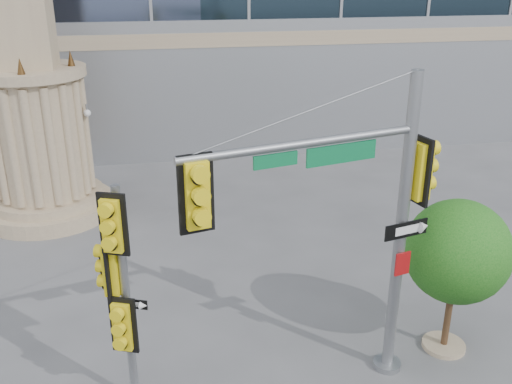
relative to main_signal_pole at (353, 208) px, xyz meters
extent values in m
plane|color=#545456|center=(-1.28, 1.22, -3.99)|extent=(120.00, 120.00, 0.00)
cylinder|color=tan|center=(-7.28, 10.22, -3.74)|extent=(4.40, 4.40, 0.50)
cylinder|color=tan|center=(-7.28, 10.22, -3.34)|extent=(3.80, 3.80, 0.30)
cylinder|color=tan|center=(-7.28, 10.22, -1.19)|extent=(3.00, 3.00, 4.00)
cylinder|color=tan|center=(-7.28, 10.22, 0.96)|extent=(3.50, 3.50, 0.30)
cone|color=#472D14|center=(-5.98, 10.22, 1.36)|extent=(0.24, 0.24, 0.50)
cylinder|color=slate|center=(1.13, 0.28, -3.93)|extent=(0.60, 0.60, 0.13)
cylinder|color=slate|center=(1.13, 0.28, -0.77)|extent=(0.24, 0.24, 6.44)
cylinder|color=slate|center=(-1.06, -0.26, 1.38)|extent=(4.42, 1.22, 0.15)
cube|color=#0D703D|center=(-0.33, -0.10, 1.11)|extent=(1.37, 0.37, 0.34)
cube|color=yellow|center=(-2.94, -0.71, 0.79)|extent=(0.65, 0.43, 1.34)
cube|color=yellow|center=(1.42, 0.35, 0.52)|extent=(0.43, 0.65, 1.34)
cube|color=black|center=(1.16, 0.13, -0.61)|extent=(0.97, 0.27, 0.32)
cube|color=#A40F11|center=(1.16, 0.13, -1.36)|extent=(0.34, 0.11, 0.49)
cylinder|color=slate|center=(-4.25, 0.22, -1.66)|extent=(0.17, 0.17, 4.67)
cube|color=yellow|center=(-4.32, 0.03, 0.03)|extent=(0.57, 0.43, 1.17)
cube|color=yellow|center=(-4.44, 0.30, -1.00)|extent=(0.43, 0.57, 1.17)
cube|color=yellow|center=(-4.32, 0.03, -2.03)|extent=(0.57, 0.43, 1.17)
cube|color=black|center=(-4.13, 0.06, -1.61)|extent=(0.55, 0.24, 0.19)
cylinder|color=tan|center=(2.68, 0.68, -3.94)|extent=(0.97, 0.97, 0.11)
cylinder|color=#382314|center=(2.68, 0.68, -3.02)|extent=(0.15, 0.15, 1.94)
sphere|color=#135413|center=(2.68, 0.68, -1.52)|extent=(2.26, 2.26, 2.26)
sphere|color=#135413|center=(3.16, 0.95, -1.84)|extent=(1.40, 1.40, 1.40)
sphere|color=#135413|center=(2.30, 0.41, -1.79)|extent=(1.18, 1.18, 1.18)
camera|label=1|loc=(-3.55, -9.14, 4.20)|focal=40.00mm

